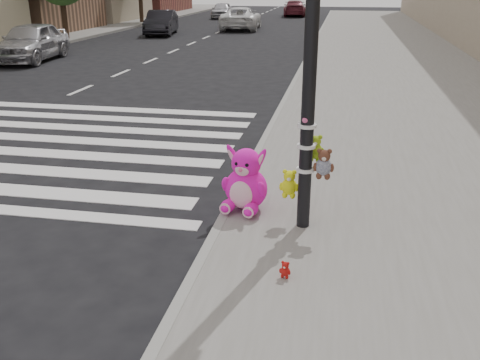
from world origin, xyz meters
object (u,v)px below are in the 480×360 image
(red_teddy, at_px, (285,270))
(car_white_near, at_px, (241,18))
(car_silver_far, at_px, (31,42))
(pink_bunny, at_px, (246,184))
(car_dark_far, at_px, (161,23))
(signal_pole, at_px, (310,94))

(red_teddy, distance_m, car_white_near, 30.15)
(car_white_near, bearing_deg, car_silver_far, 65.18)
(pink_bunny, distance_m, car_silver_far, 16.89)
(car_silver_far, bearing_deg, car_white_near, 63.37)
(car_white_near, bearing_deg, car_dark_far, 42.42)
(pink_bunny, relative_size, car_silver_far, 0.21)
(car_silver_far, height_order, car_white_near, car_silver_far)
(red_teddy, xyz_separation_m, car_white_near, (-6.02, 29.54, 0.45))
(car_dark_far, bearing_deg, car_white_near, 37.36)
(signal_pole, height_order, car_dark_far, signal_pole)
(car_silver_far, relative_size, car_white_near, 0.88)
(signal_pole, distance_m, car_white_near, 28.90)
(car_dark_far, distance_m, car_white_near, 5.64)
(signal_pole, xyz_separation_m, car_white_near, (-6.11, 28.23, -1.13))
(signal_pole, xyz_separation_m, car_silver_far, (-11.65, 13.31, -1.08))
(car_dark_far, bearing_deg, pink_bunny, -78.42)
(signal_pole, bearing_deg, red_teddy, -94.07)
(signal_pole, relative_size, car_silver_far, 0.92)
(car_silver_far, bearing_deg, pink_bunny, -56.31)
(signal_pole, height_order, car_silver_far, signal_pole)
(pink_bunny, bearing_deg, car_white_near, 111.62)
(signal_pole, distance_m, car_silver_far, 17.72)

